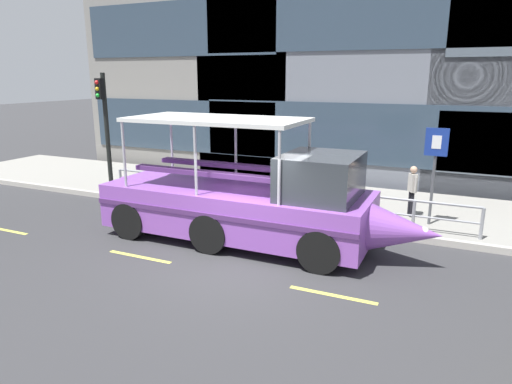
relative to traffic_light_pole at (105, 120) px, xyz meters
The scene contains 10 objects.
ground_plane 8.58m from the traffic_light_pole, 26.83° to the right, with size 120.00×120.00×0.00m, color #333335.
sidewalk 7.96m from the traffic_light_pole, 14.88° to the left, with size 32.00×4.80×0.18m, color gray.
curb_edge 7.74m from the traffic_light_pole, ahead, with size 32.00×0.18×0.18m, color #B2ADA3.
lane_centreline 8.94m from the traffic_light_pole, 31.52° to the right, with size 25.80×0.12×0.01m.
curb_guardrail 6.84m from the traffic_light_pole, ahead, with size 11.78×0.09×0.88m.
traffic_light_pole is the anchor object (origin of this frame).
parking_sign 11.13m from the traffic_light_pole, ahead, with size 0.60×0.12×2.73m.
duck_tour_boat 7.52m from the traffic_light_pole, 18.98° to the right, with size 8.80×2.52×3.23m.
pedestrian_near_bow 10.70m from the traffic_light_pole, ahead, with size 0.29×0.39×1.53m.
pedestrian_mid_left 7.28m from the traffic_light_pole, ahead, with size 0.22×0.45×1.58m.
Camera 1 is at (4.43, -8.97, 4.28)m, focal length 31.82 mm.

